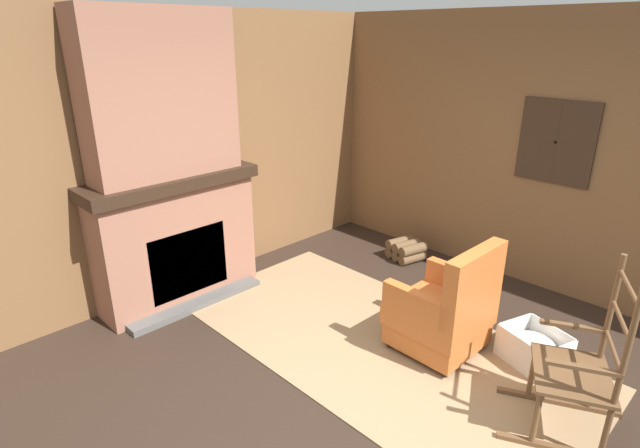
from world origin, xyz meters
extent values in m
plane|color=#2D2119|center=(0.00, 0.00, 0.00)|extent=(14.00, 14.00, 0.00)
cube|color=brown|center=(-2.75, 0.00, 1.33)|extent=(0.06, 6.03, 2.67)
cube|color=brown|center=(0.00, 2.75, 1.33)|extent=(6.03, 0.06, 2.67)
cube|color=#382619|center=(-0.17, 2.70, 1.49)|extent=(0.69, 0.02, 0.78)
cube|color=silver|center=(-0.17, 2.71, 1.49)|extent=(0.65, 0.01, 0.74)
cube|color=#382619|center=(-0.17, 2.70, 1.49)|extent=(0.02, 0.02, 0.74)
cube|color=#382619|center=(-0.17, 2.70, 1.49)|extent=(0.65, 0.02, 0.02)
cube|color=#93604C|center=(-2.50, 0.00, 0.56)|extent=(0.43, 1.51, 1.13)
cube|color=black|center=(-2.33, 0.00, 0.44)|extent=(0.08, 0.78, 0.63)
cube|color=#565451|center=(-2.21, 0.00, 0.03)|extent=(0.16, 1.36, 0.06)
cube|color=black|center=(-2.50, 0.00, 1.18)|extent=(0.53, 1.61, 0.11)
cube|color=#93604C|center=(-2.50, 0.00, 1.94)|extent=(0.38, 1.33, 1.41)
cube|color=#997A56|center=(-0.65, 0.75, 0.01)|extent=(3.46, 1.74, 0.01)
cube|color=#C6662D|center=(-0.25, 1.04, 0.18)|extent=(0.64, 0.66, 0.24)
cube|color=#C6662D|center=(-0.25, 1.04, 0.33)|extent=(0.67, 0.69, 0.18)
cube|color=#C6662D|center=(0.02, 1.03, 0.69)|extent=(0.13, 0.68, 0.54)
cube|color=#C6662D|center=(-0.27, 0.74, 0.52)|extent=(0.60, 0.10, 0.20)
cube|color=#C6662D|center=(-0.27, 1.33, 0.52)|extent=(0.60, 0.10, 0.20)
cylinder|color=#332319|center=(-0.52, 0.77, 0.03)|extent=(0.05, 0.05, 0.06)
cylinder|color=#332319|center=(-0.51, 1.31, 0.03)|extent=(0.05, 0.05, 0.06)
cylinder|color=#332319|center=(0.01, 0.76, 0.03)|extent=(0.05, 0.05, 0.06)
cylinder|color=#332319|center=(0.02, 1.31, 0.03)|extent=(0.05, 0.05, 0.06)
cube|color=brown|center=(0.73, 1.06, 0.02)|extent=(0.73, 0.39, 0.04)
cylinder|color=brown|center=(0.76, 0.56, 0.23)|extent=(0.05, 0.05, 0.38)
cylinder|color=brown|center=(0.56, 0.97, 0.23)|extent=(0.05, 0.05, 0.38)
cylinder|color=brown|center=(1.10, 0.73, 0.23)|extent=(0.05, 0.05, 0.38)
cylinder|color=brown|center=(0.90, 1.14, 0.23)|extent=(0.05, 0.05, 0.38)
cube|color=brown|center=(0.83, 0.85, 0.43)|extent=(0.64, 0.68, 0.02)
cylinder|color=brown|center=(1.10, 0.73, 0.80)|extent=(0.05, 0.05, 0.77)
cylinder|color=brown|center=(0.90, 1.14, 0.80)|extent=(0.05, 0.05, 0.77)
cylinder|color=brown|center=(1.00, 0.94, 0.65)|extent=(0.22, 0.41, 0.03)
cylinder|color=brown|center=(1.00, 0.94, 0.86)|extent=(0.22, 0.41, 0.03)
cylinder|color=brown|center=(1.00, 0.94, 1.08)|extent=(0.22, 0.41, 0.03)
cube|color=brown|center=(0.93, 0.65, 0.64)|extent=(0.38, 0.22, 0.02)
cube|color=brown|center=(0.73, 1.06, 0.64)|extent=(0.38, 0.22, 0.02)
cylinder|color=brown|center=(-1.58, 2.31, 0.06)|extent=(0.20, 0.35, 0.12)
cylinder|color=brown|center=(-1.47, 2.28, 0.06)|extent=(0.20, 0.35, 0.12)
cylinder|color=brown|center=(-1.35, 2.25, 0.06)|extent=(0.20, 0.35, 0.12)
cylinder|color=brown|center=(-1.58, 2.31, 0.16)|extent=(0.20, 0.35, 0.12)
cylinder|color=brown|center=(-1.47, 2.28, 0.16)|extent=(0.20, 0.35, 0.12)
cylinder|color=brown|center=(-1.35, 2.25, 0.16)|extent=(0.20, 0.35, 0.12)
cube|color=white|center=(0.40, 1.40, 0.01)|extent=(0.54, 0.50, 0.01)
cube|color=white|center=(0.60, 1.33, 0.14)|extent=(0.13, 0.36, 0.29)
cube|color=white|center=(0.19, 1.47, 0.14)|extent=(0.13, 0.36, 0.29)
cube|color=white|center=(0.45, 1.58, 0.14)|extent=(0.42, 0.15, 0.29)
cube|color=white|center=(0.34, 1.23, 0.14)|extent=(0.42, 0.15, 0.29)
ellipsoid|color=white|center=(0.40, 1.40, 0.16)|extent=(0.43, 0.40, 0.17)
ellipsoid|color=#B24C42|center=(-2.54, -0.26, 1.28)|extent=(0.12, 0.12, 0.09)
cylinder|color=white|center=(-2.54, -0.26, 1.41)|extent=(0.07, 0.07, 0.16)
cube|color=gray|center=(-2.54, 0.38, 1.30)|extent=(0.16, 0.24, 0.12)
cube|color=silver|center=(-2.46, 0.38, 1.30)|extent=(0.01, 0.04, 0.02)
camera|label=1|loc=(1.55, -2.10, 2.44)|focal=28.00mm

